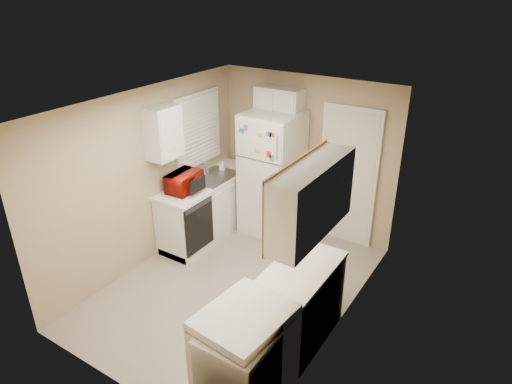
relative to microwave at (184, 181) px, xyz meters
The scene contains 19 objects.
floor 1.62m from the microwave, 20.64° to the right, with size 3.80×3.80×0.00m, color #AE9F8E.
ceiling 1.83m from the microwave, 20.64° to the right, with size 3.80×3.80×0.00m, color white.
wall_left 0.52m from the microwave, 119.99° to the right, with size 3.80×3.80×0.00m, color tan.
wall_right 2.59m from the microwave, ahead, with size 3.80×3.80×0.00m, color tan.
wall_back 1.87m from the microwave, 51.90° to the left, with size 2.80×2.80×0.00m, color tan.
wall_front 2.61m from the microwave, 63.76° to the right, with size 2.80×2.80×0.00m, color tan.
left_counter 0.76m from the microwave, 83.89° to the left, with size 0.60×1.80×0.90m, color silver.
dishwasher 0.67m from the microwave, 21.39° to the right, with size 0.03×0.58×0.72m, color black.
sink 0.65m from the microwave, 85.37° to the left, with size 0.54×0.74×0.16m, color gray.
microwave is the anchor object (origin of this frame).
soap_bottle 0.90m from the microwave, 90.00° to the left, with size 0.08×0.08×0.17m, color white.
window_blinds 0.85m from the microwave, 108.80° to the left, with size 0.10×0.98×1.08m, color silver.
upper_cabinet_left 0.79m from the microwave, 115.13° to the right, with size 0.30×0.45×0.70m, color silver.
refrigerator 1.33m from the microwave, 53.05° to the left, with size 0.78×0.76×1.90m, color beige.
cabinet_over_fridge 1.79m from the microwave, 60.34° to the left, with size 0.70×0.30×0.40m, color silver.
interior_door 2.34m from the microwave, 37.64° to the left, with size 0.86×0.06×2.08m, color beige.
right_counter 2.63m from the microwave, 28.73° to the right, with size 0.60×2.00×0.90m, color silver.
stove 2.88m from the microwave, 38.81° to the right, with size 0.67×0.82×1.00m, color beige.
upper_cabinet_right 2.68m from the microwave, 21.25° to the right, with size 0.30×1.20×0.70m, color silver.
Camera 1 is at (2.82, -3.91, 3.65)m, focal length 32.00 mm.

